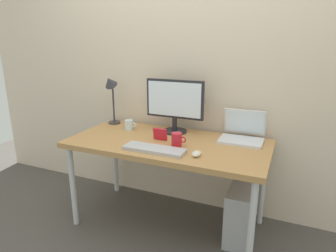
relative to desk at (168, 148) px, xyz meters
The scene contains 12 objects.
ground_plane 0.66m from the desk, ahead, with size 6.00×6.00×0.00m, color #4C4742.
back_wall 0.77m from the desk, 90.00° to the left, with size 4.40×0.04×2.60m, color beige.
desk is the anchor object (origin of this frame).
monitor 0.39m from the desk, 100.22° to the left, with size 0.49×0.20×0.44m.
laptop 0.58m from the desk, 26.04° to the left, with size 0.32×0.27×0.23m.
desk_lamp 0.79m from the desk, 160.35° to the left, with size 0.11×0.16×0.45m.
keyboard 0.24m from the desk, 91.76° to the right, with size 0.44×0.14×0.02m, color #B2B2B7.
mouse 0.36m from the desk, 34.57° to the right, with size 0.06×0.09×0.03m, color silver.
coffee_mug 0.17m from the desk, 35.91° to the right, with size 0.11×0.08×0.10m.
glass_cup 0.46m from the desk, 161.46° to the left, with size 0.11×0.07×0.08m.
photo_frame 0.12m from the desk, behind, with size 0.11×0.02×0.09m, color red.
computer_tower 0.73m from the desk, ahead, with size 0.18×0.36×0.42m, color #B2B2B7.
Camera 1 is at (0.85, -1.96, 1.46)m, focal length 31.75 mm.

